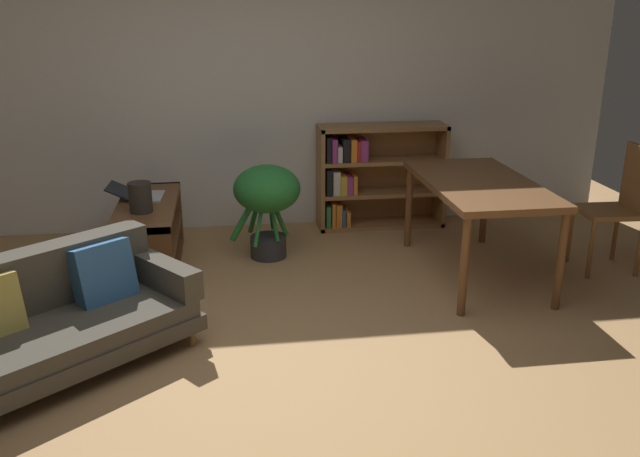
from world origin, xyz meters
TOP-DOWN VIEW (x-y plane):
  - ground_plane at (0.00, 0.00)m, footprint 8.16×8.16m
  - back_wall_panel at (0.00, 2.70)m, footprint 6.80×0.10m
  - fabric_couch at (-1.42, 0.11)m, footprint 1.86×1.69m
  - media_console at (-0.90, 1.64)m, footprint 0.45×1.28m
  - open_laptop at (-0.98, 1.83)m, footprint 0.44×0.33m
  - desk_speaker at (-0.92, 1.43)m, footprint 0.17×0.17m
  - potted_floor_plant at (0.04, 1.78)m, footprint 0.60×0.55m
  - dining_table at (1.61, 1.18)m, footprint 0.79×1.48m
  - dining_chair_near at (2.75, 1.13)m, footprint 0.44×0.41m
  - bookshelf at (1.07, 2.50)m, footprint 1.19×0.35m

SIDE VIEW (x-z plane):
  - ground_plane at x=0.00m, z-range 0.00..0.00m
  - media_console at x=-0.90m, z-range 0.00..0.55m
  - fabric_couch at x=-1.42m, z-range -0.03..0.67m
  - bookshelf at x=1.07m, z-range 0.01..0.97m
  - potted_floor_plant at x=0.04m, z-range 0.13..0.92m
  - dining_chair_near at x=2.75m, z-range 0.05..1.05m
  - open_laptop at x=-0.98m, z-range 0.52..0.63m
  - desk_speaker at x=-0.92m, z-range 0.54..0.77m
  - dining_table at x=1.61m, z-range 0.30..1.06m
  - back_wall_panel at x=0.00m, z-range 0.00..2.70m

